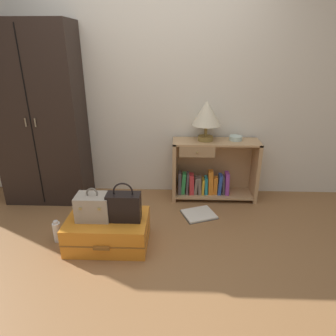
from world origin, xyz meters
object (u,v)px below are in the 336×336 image
at_px(table_lamp, 207,114).
at_px(bowl, 236,138).
at_px(handbag, 124,206).
at_px(open_book_on_floor, 199,214).
at_px(bottle, 57,232).
at_px(suitcase_large, 108,231).
at_px(train_case, 93,207).
at_px(wardrobe, 40,117).
at_px(bookshelf, 211,172).

xyz_separation_m(table_lamp, bowl, (0.34, 0.02, -0.28)).
height_order(handbag, open_book_on_floor, handbag).
distance_m(handbag, bottle, 0.72).
relative_size(suitcase_large, handbag, 2.03).
bearing_deg(open_book_on_floor, train_case, -151.05).
bearing_deg(handbag, suitcase_large, 175.24).
distance_m(table_lamp, bowl, 0.44).
bearing_deg(handbag, table_lamp, 52.02).
bearing_deg(wardrobe, bowl, 2.54).
bearing_deg(bookshelf, table_lamp, 176.48).
bearing_deg(bottle, bookshelf, 32.21).
relative_size(table_lamp, bowl, 3.07).
xyz_separation_m(table_lamp, bottle, (-1.42, -0.95, -0.91)).
bearing_deg(handbag, open_book_on_floor, 38.13).
bearing_deg(table_lamp, open_book_on_floor, -99.08).
distance_m(bowl, open_book_on_floor, 0.96).
relative_size(bookshelf, handbag, 2.73).
relative_size(bowl, bottle, 0.68).
bearing_deg(handbag, train_case, 177.53).
bearing_deg(suitcase_large, bottle, 177.24).
relative_size(bookshelf, open_book_on_floor, 2.33).
relative_size(train_case, handbag, 0.83).
bearing_deg(bowl, train_case, -144.26).
distance_m(wardrobe, handbag, 1.51).
bearing_deg(suitcase_large, bookshelf, 43.62).
xyz_separation_m(bookshelf, bowl, (0.26, 0.03, 0.41)).
relative_size(suitcase_large, train_case, 2.44).
distance_m(wardrobe, bowl, 2.18).
distance_m(table_lamp, train_case, 1.56).
bearing_deg(train_case, table_lamp, 43.08).
bearing_deg(open_book_on_floor, table_lamp, 80.92).
height_order(suitcase_large, bottle, suitcase_large).
bearing_deg(wardrobe, bottle, -65.50).
bearing_deg(train_case, wardrobe, 130.60).
relative_size(bookshelf, table_lamp, 2.17).
bearing_deg(table_lamp, bowl, 3.63).
xyz_separation_m(suitcase_large, open_book_on_floor, (0.87, 0.54, -0.13)).
height_order(bookshelf, bowl, bowl).
relative_size(wardrobe, bottle, 9.08).
height_order(bookshelf, suitcase_large, bookshelf).
height_order(bookshelf, bottle, bookshelf).
xyz_separation_m(wardrobe, bowl, (2.17, 0.10, -0.24)).
height_order(suitcase_large, train_case, train_case).
xyz_separation_m(table_lamp, open_book_on_floor, (-0.07, -0.44, -1.00)).
height_order(wardrobe, bookshelf, wardrobe).
bearing_deg(bowl, wardrobe, -177.46).
xyz_separation_m(bookshelf, suitcase_large, (-1.02, -0.97, -0.20)).
relative_size(wardrobe, suitcase_large, 2.68).
xyz_separation_m(bookshelf, handbag, (-0.86, -0.99, 0.07)).
bearing_deg(wardrobe, suitcase_large, -45.52).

